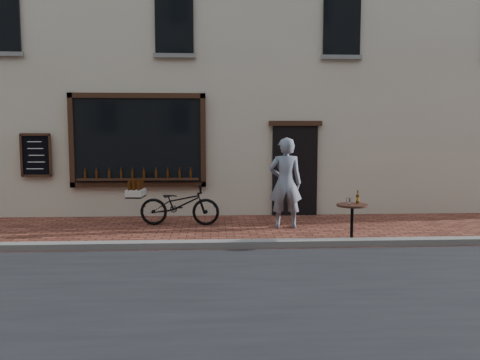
{
  "coord_description": "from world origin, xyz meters",
  "views": [
    {
      "loc": [
        -0.08,
        -7.9,
        1.98
      ],
      "look_at": [
        0.43,
        1.2,
        1.1
      ],
      "focal_mm": 35.0,
      "sensor_mm": 36.0,
      "label": 1
    }
  ],
  "objects": [
    {
      "name": "bistro_table",
      "position": [
        2.43,
        0.38,
        0.52
      ],
      "size": [
        0.57,
        0.57,
        0.97
      ],
      "color": "black",
      "rests_on": "ground"
    },
    {
      "name": "cargo_bicycle",
      "position": [
        -0.88,
        2.32,
        0.47
      ],
      "size": [
        2.05,
        0.75,
        0.98
      ],
      "rotation": [
        0.0,
        0.0,
        1.49
      ],
      "color": "black",
      "rests_on": "ground"
    },
    {
      "name": "shop_building",
      "position": [
        0.0,
        6.5,
        5.0
      ],
      "size": [
        28.0,
        6.2,
        10.0
      ],
      "color": "beige",
      "rests_on": "ground"
    },
    {
      "name": "pedestrian",
      "position": [
        1.43,
        1.91,
        0.96
      ],
      "size": [
        0.73,
        0.5,
        1.92
      ],
      "primitive_type": "imported",
      "rotation": [
        0.0,
        0.0,
        3.08
      ],
      "color": "slate",
      "rests_on": "ground"
    },
    {
      "name": "kerb",
      "position": [
        0.0,
        0.2,
        0.06
      ],
      "size": [
        90.0,
        0.25,
        0.12
      ],
      "primitive_type": "cube",
      "color": "slate",
      "rests_on": "ground"
    },
    {
      "name": "ground",
      "position": [
        0.0,
        0.0,
        0.0
      ],
      "size": [
        90.0,
        90.0,
        0.0
      ],
      "primitive_type": "plane",
      "color": "#51251A",
      "rests_on": "ground"
    }
  ]
}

